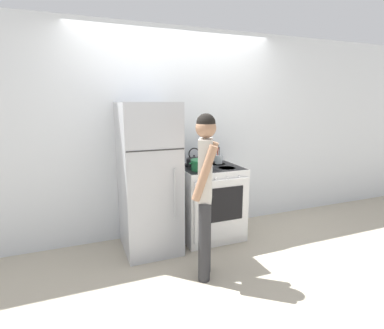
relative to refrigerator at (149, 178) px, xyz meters
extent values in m
plane|color=#B2A893|center=(0.47, 0.35, -0.83)|extent=(14.00, 14.00, 0.00)
cube|color=silver|center=(0.47, 0.38, 0.44)|extent=(10.00, 0.06, 2.55)
cube|color=#B7BABF|center=(0.00, 0.00, 0.00)|extent=(0.60, 0.70, 1.67)
cube|color=#2D2D2D|center=(0.00, -0.35, 0.37)|extent=(0.59, 0.01, 0.01)
cylinder|color=#B2B5BA|center=(0.19, -0.37, -0.10)|extent=(0.02, 0.02, 0.53)
cube|color=white|center=(0.77, 0.03, -0.39)|extent=(0.74, 0.64, 0.89)
cube|color=black|center=(0.77, 0.03, 0.05)|extent=(0.72, 0.63, 0.02)
cube|color=black|center=(0.77, -0.27, -0.40)|extent=(0.64, 0.05, 0.67)
cylinder|color=black|center=(0.60, -0.10, 0.06)|extent=(0.21, 0.21, 0.01)
cylinder|color=black|center=(0.93, -0.10, 0.06)|extent=(0.21, 0.21, 0.01)
cylinder|color=black|center=(0.60, 0.16, 0.06)|extent=(0.21, 0.21, 0.01)
cylinder|color=black|center=(0.93, 0.16, 0.06)|extent=(0.21, 0.21, 0.01)
cylinder|color=silver|center=(0.55, -0.30, -0.01)|extent=(0.04, 0.02, 0.04)
cylinder|color=silver|center=(0.69, -0.30, -0.01)|extent=(0.04, 0.02, 0.04)
cylinder|color=silver|center=(0.84, -0.30, -0.01)|extent=(0.04, 0.02, 0.04)
cylinder|color=silver|center=(0.99, -0.30, -0.01)|extent=(0.04, 0.02, 0.04)
cube|color=white|center=(0.77, -0.31, -0.38)|extent=(0.68, 0.03, 0.71)
cube|color=black|center=(0.77, -0.33, -0.30)|extent=(0.51, 0.01, 0.40)
cylinder|color=#237A42|center=(0.60, -0.10, 0.11)|extent=(0.24, 0.24, 0.10)
cylinder|color=#237A42|center=(0.60, -0.10, 0.18)|extent=(0.25, 0.25, 0.02)
sphere|color=black|center=(0.60, -0.10, 0.20)|extent=(0.03, 0.03, 0.03)
cylinder|color=#237A42|center=(0.47, -0.10, 0.15)|extent=(0.03, 0.02, 0.02)
cylinder|color=#237A42|center=(0.73, -0.10, 0.15)|extent=(0.03, 0.02, 0.02)
cylinder|color=black|center=(0.61, 0.16, 0.11)|extent=(0.19, 0.19, 0.09)
cone|color=black|center=(0.61, 0.16, 0.17)|extent=(0.18, 0.18, 0.02)
sphere|color=black|center=(0.61, 0.16, 0.19)|extent=(0.02, 0.02, 0.02)
cone|color=black|center=(0.70, 0.16, 0.12)|extent=(0.10, 0.03, 0.09)
torus|color=black|center=(0.61, 0.16, 0.21)|extent=(0.15, 0.01, 0.15)
cylinder|color=silver|center=(0.95, 0.16, 0.12)|extent=(0.10, 0.10, 0.11)
cylinder|color=#9E7547|center=(0.94, 0.17, 0.18)|extent=(0.05, 0.02, 0.20)
cylinder|color=#232326|center=(0.96, 0.16, 0.18)|extent=(0.01, 0.02, 0.20)
cylinder|color=#B2B5BA|center=(0.95, 0.15, 0.17)|extent=(0.01, 0.02, 0.18)
cylinder|color=#4C4C51|center=(0.95, 0.16, 0.19)|extent=(0.02, 0.02, 0.22)
cylinder|color=#C63D33|center=(0.94, 0.17, 0.18)|extent=(0.01, 0.04, 0.19)
cylinder|color=#2D2D30|center=(0.31, -0.84, -0.45)|extent=(0.11, 0.11, 0.77)
cylinder|color=#2D2D30|center=(0.38, -0.71, -0.45)|extent=(0.11, 0.11, 0.77)
cube|color=beige|center=(0.35, -0.77, 0.22)|extent=(0.21, 0.25, 0.58)
cylinder|color=#A87A5B|center=(0.29, -0.88, 0.22)|extent=(0.24, 0.18, 0.51)
cylinder|color=#A87A5B|center=(0.40, -0.67, 0.22)|extent=(0.24, 0.18, 0.51)
sphere|color=#A87A5B|center=(0.35, -0.77, 0.61)|extent=(0.19, 0.19, 0.19)
sphere|color=black|center=(0.35, -0.77, 0.65)|extent=(0.17, 0.17, 0.17)
camera|label=1|loc=(-0.74, -3.20, 0.83)|focal=28.00mm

